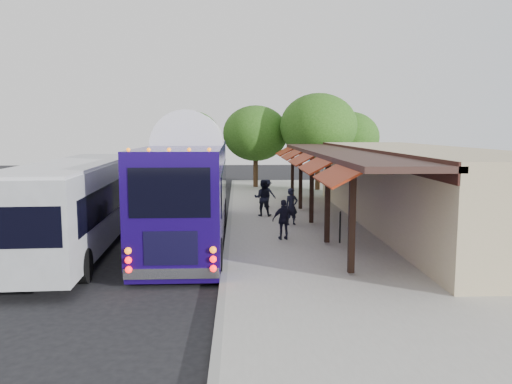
% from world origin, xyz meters
% --- Properties ---
extents(ground, '(90.00, 90.00, 0.00)m').
position_xyz_m(ground, '(0.00, 0.00, 0.00)').
color(ground, black).
rests_on(ground, ground).
extents(sidewalk, '(10.00, 40.00, 0.15)m').
position_xyz_m(sidewalk, '(5.00, 4.00, 0.07)').
color(sidewalk, '#9E9B93').
rests_on(sidewalk, ground).
extents(curb, '(0.20, 40.00, 0.16)m').
position_xyz_m(curb, '(0.05, 4.00, 0.07)').
color(curb, gray).
rests_on(curb, ground).
extents(station_shelter, '(8.15, 20.00, 3.60)m').
position_xyz_m(station_shelter, '(8.38, 4.00, 1.85)').
color(station_shelter, tan).
rests_on(station_shelter, ground).
extents(coach_bus, '(2.85, 12.83, 4.08)m').
position_xyz_m(coach_bus, '(-1.45, 1.66, 2.19)').
color(coach_bus, '#180752').
rests_on(coach_bus, ground).
extents(city_bus, '(3.27, 12.20, 3.25)m').
position_xyz_m(city_bus, '(-5.40, 0.15, 1.79)').
color(city_bus, '#919499').
rests_on(city_bus, ground).
extents(ped_a, '(0.70, 0.58, 1.65)m').
position_xyz_m(ped_a, '(2.87, 3.91, 0.97)').
color(ped_a, black).
rests_on(ped_a, sidewalk).
extents(ped_b, '(0.97, 0.81, 1.80)m').
position_xyz_m(ped_b, '(1.70, 6.29, 1.05)').
color(ped_b, black).
rests_on(ped_b, sidewalk).
extents(ped_c, '(0.97, 0.52, 1.57)m').
position_xyz_m(ped_c, '(2.25, 0.87, 0.93)').
color(ped_c, black).
rests_on(ped_c, sidewalk).
extents(ped_d, '(1.14, 0.94, 1.53)m').
position_xyz_m(ped_d, '(2.07, 9.13, 0.92)').
color(ped_d, black).
rests_on(ped_d, sidewalk).
extents(sign_board, '(0.18, 0.53, 1.17)m').
position_xyz_m(sign_board, '(4.30, 0.18, 0.94)').
color(sign_board, black).
rests_on(sign_board, sidewalk).
extents(tree_left, '(4.85, 4.85, 6.21)m').
position_xyz_m(tree_left, '(1.78, 19.11, 4.14)').
color(tree_left, '#382314').
rests_on(tree_left, ground).
extents(tree_mid, '(5.45, 5.45, 6.97)m').
position_xyz_m(tree_mid, '(6.16, 17.18, 4.65)').
color(tree_mid, '#382314').
rests_on(tree_mid, ground).
extents(tree_right, '(4.50, 4.50, 5.76)m').
position_xyz_m(tree_right, '(8.76, 19.08, 3.84)').
color(tree_right, '#382314').
rests_on(tree_right, ground).
extents(tree_far, '(4.62, 4.62, 5.92)m').
position_xyz_m(tree_far, '(-3.27, 21.92, 3.94)').
color(tree_far, '#382314').
rests_on(tree_far, ground).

